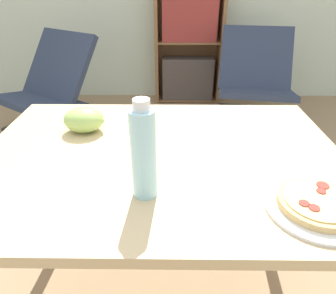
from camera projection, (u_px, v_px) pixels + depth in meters
ground_plane at (169, 278)px, 1.49m from camera, size 14.00×14.00×0.00m
dining_table at (161, 177)px, 1.09m from camera, size 1.26×0.89×0.78m
pizza_on_plate at (316, 205)px, 0.78m from camera, size 0.26×0.26×0.04m
grape_bunch at (84, 120)px, 1.16m from camera, size 0.16×0.12×0.10m
drink_bottle at (144, 153)px, 0.78m from camera, size 0.07×0.07×0.28m
lounge_chair_near at (50, 105)px, 2.70m from camera, size 0.94×1.01×0.88m
lounge_chair_far at (253, 96)px, 2.91m from camera, size 0.78×0.86×0.88m
bookshelf at (189, 47)px, 3.31m from camera, size 0.74×0.28×1.34m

